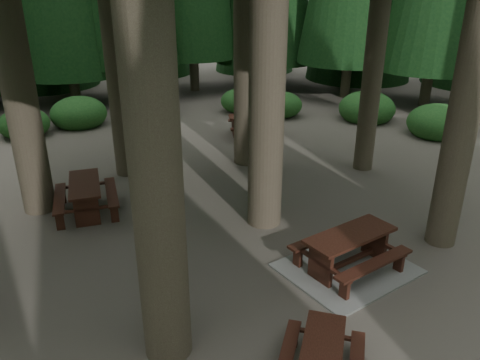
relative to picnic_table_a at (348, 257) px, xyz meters
name	(u,v)px	position (x,y,z in m)	size (l,w,h in m)	color
ground	(239,232)	(-1.31, 2.47, -0.31)	(80.00, 80.00, 0.00)	#534C43
picnic_table_a	(348,257)	(0.00, 0.00, 0.00)	(2.84, 2.46, 0.87)	gray
picnic_table_b	(85,193)	(-4.41, 5.20, 0.25)	(1.84, 2.16, 0.84)	black
picnic_table_d	(253,122)	(2.60, 9.13, 0.22)	(2.25, 2.05, 0.80)	black
picnic_table_e	(322,358)	(-2.27, -2.19, 0.14)	(1.96, 1.98, 0.67)	black
shrub_ring	(251,199)	(-0.61, 3.22, 0.09)	(23.86, 24.64, 1.49)	#1E5720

